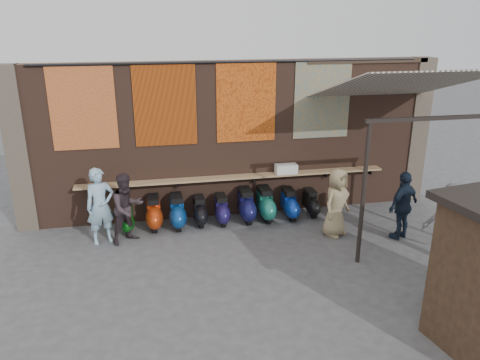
{
  "coord_description": "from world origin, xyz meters",
  "views": [
    {
      "loc": [
        -2.17,
        -8.88,
        4.96
      ],
      "look_at": [
        -0.12,
        1.2,
        1.41
      ],
      "focal_mm": 35.0,
      "sensor_mm": 36.0,
      "label": 1
    }
  ],
  "objects_px": {
    "shelf_box": "(286,169)",
    "scooter_stool_3": "(200,211)",
    "scooter_stool_2": "(177,212)",
    "shopper_navy": "(403,205)",
    "diner_left": "(100,206)",
    "scooter_stool_5": "(246,206)",
    "shopper_tan": "(336,202)",
    "scooter_stool_7": "(289,204)",
    "scooter_stool_6": "(265,204)",
    "scooter_stool_4": "(222,210)",
    "scooter_stool_1": "(154,213)",
    "scooter_stool_8": "(311,203)",
    "diner_right": "(127,208)",
    "shopper_grey": "(450,222)",
    "scooter_stool_0": "(127,218)"
  },
  "relations": [
    {
      "from": "scooter_stool_7",
      "to": "scooter_stool_8",
      "type": "xyz_separation_m",
      "value": [
        0.6,
        0.05,
        -0.04
      ]
    },
    {
      "from": "scooter_stool_7",
      "to": "shopper_tan",
      "type": "distance_m",
      "value": 1.51
    },
    {
      "from": "scooter_stool_6",
      "to": "diner_right",
      "type": "distance_m",
      "value": 3.53
    },
    {
      "from": "scooter_stool_1",
      "to": "diner_right",
      "type": "xyz_separation_m",
      "value": [
        -0.6,
        -0.62,
        0.43
      ]
    },
    {
      "from": "shopper_navy",
      "to": "shopper_grey",
      "type": "distance_m",
      "value": 1.2
    },
    {
      "from": "scooter_stool_3",
      "to": "scooter_stool_5",
      "type": "distance_m",
      "value": 1.2
    },
    {
      "from": "shelf_box",
      "to": "scooter_stool_2",
      "type": "height_order",
      "value": "shelf_box"
    },
    {
      "from": "scooter_stool_7",
      "to": "diner_right",
      "type": "height_order",
      "value": "diner_right"
    },
    {
      "from": "scooter_stool_3",
      "to": "shopper_navy",
      "type": "height_order",
      "value": "shopper_navy"
    },
    {
      "from": "scooter_stool_8",
      "to": "diner_right",
      "type": "bearing_deg",
      "value": -172.36
    },
    {
      "from": "scooter_stool_8",
      "to": "shopper_grey",
      "type": "bearing_deg",
      "value": -53.6
    },
    {
      "from": "diner_right",
      "to": "scooter_stool_6",
      "type": "bearing_deg",
      "value": -21.96
    },
    {
      "from": "scooter_stool_5",
      "to": "diner_left",
      "type": "bearing_deg",
      "value": -171.57
    },
    {
      "from": "scooter_stool_1",
      "to": "scooter_stool_8",
      "type": "height_order",
      "value": "scooter_stool_1"
    },
    {
      "from": "shopper_navy",
      "to": "scooter_stool_6",
      "type": "bearing_deg",
      "value": -55.72
    },
    {
      "from": "shelf_box",
      "to": "scooter_stool_6",
      "type": "height_order",
      "value": "shelf_box"
    },
    {
      "from": "scooter_stool_0",
      "to": "scooter_stool_6",
      "type": "height_order",
      "value": "scooter_stool_6"
    },
    {
      "from": "diner_left",
      "to": "scooter_stool_8",
      "type": "bearing_deg",
      "value": -13.6
    },
    {
      "from": "scooter_stool_1",
      "to": "scooter_stool_2",
      "type": "bearing_deg",
      "value": -5.34
    },
    {
      "from": "shelf_box",
      "to": "scooter_stool_7",
      "type": "height_order",
      "value": "shelf_box"
    },
    {
      "from": "diner_left",
      "to": "scooter_stool_7",
      "type": "bearing_deg",
      "value": -13.41
    },
    {
      "from": "scooter_stool_6",
      "to": "scooter_stool_1",
      "type": "bearing_deg",
      "value": 179.73
    },
    {
      "from": "scooter_stool_7",
      "to": "shopper_grey",
      "type": "height_order",
      "value": "shopper_grey"
    },
    {
      "from": "scooter_stool_6",
      "to": "diner_left",
      "type": "distance_m",
      "value": 4.11
    },
    {
      "from": "shopper_grey",
      "to": "scooter_stool_3",
      "type": "bearing_deg",
      "value": 9.77
    },
    {
      "from": "scooter_stool_4",
      "to": "diner_left",
      "type": "relative_size",
      "value": 0.43
    },
    {
      "from": "scooter_stool_7",
      "to": "scooter_stool_8",
      "type": "bearing_deg",
      "value": 4.34
    },
    {
      "from": "scooter_stool_7",
      "to": "diner_right",
      "type": "bearing_deg",
      "value": -171.88
    },
    {
      "from": "scooter_stool_8",
      "to": "shopper_grey",
      "type": "relative_size",
      "value": 0.42
    },
    {
      "from": "scooter_stool_2",
      "to": "scooter_stool_6",
      "type": "bearing_deg",
      "value": 0.99
    },
    {
      "from": "scooter_stool_1",
      "to": "shopper_tan",
      "type": "height_order",
      "value": "shopper_tan"
    },
    {
      "from": "shelf_box",
      "to": "scooter_stool_4",
      "type": "bearing_deg",
      "value": -170.01
    },
    {
      "from": "scooter_stool_5",
      "to": "shopper_tan",
      "type": "relative_size",
      "value": 0.53
    },
    {
      "from": "scooter_stool_5",
      "to": "shopper_grey",
      "type": "bearing_deg",
      "value": -36.26
    },
    {
      "from": "scooter_stool_3",
      "to": "diner_right",
      "type": "xyz_separation_m",
      "value": [
        -1.74,
        -0.63,
        0.48
      ]
    },
    {
      "from": "scooter_stool_3",
      "to": "shopper_navy",
      "type": "bearing_deg",
      "value": -20.67
    },
    {
      "from": "scooter_stool_1",
      "to": "shopper_tan",
      "type": "relative_size",
      "value": 0.51
    },
    {
      "from": "scooter_stool_4",
      "to": "scooter_stool_6",
      "type": "xyz_separation_m",
      "value": [
        1.16,
        0.02,
        0.05
      ]
    },
    {
      "from": "scooter_stool_6",
      "to": "shopper_navy",
      "type": "bearing_deg",
      "value": -30.75
    },
    {
      "from": "diner_left",
      "to": "shelf_box",
      "type": "bearing_deg",
      "value": -9.57
    },
    {
      "from": "scooter_stool_5",
      "to": "scooter_stool_7",
      "type": "bearing_deg",
      "value": -1.42
    },
    {
      "from": "shelf_box",
      "to": "scooter_stool_8",
      "type": "height_order",
      "value": "shelf_box"
    },
    {
      "from": "diner_left",
      "to": "shopper_navy",
      "type": "distance_m",
      "value": 7.03
    },
    {
      "from": "scooter_stool_3",
      "to": "scooter_stool_4",
      "type": "height_order",
      "value": "scooter_stool_4"
    },
    {
      "from": "shelf_box",
      "to": "scooter_stool_7",
      "type": "distance_m",
      "value": 0.92
    },
    {
      "from": "diner_left",
      "to": "diner_right",
      "type": "relative_size",
      "value": 1.08
    },
    {
      "from": "scooter_stool_2",
      "to": "shopper_navy",
      "type": "bearing_deg",
      "value": -17.97
    },
    {
      "from": "scooter_stool_2",
      "to": "diner_right",
      "type": "height_order",
      "value": "diner_right"
    },
    {
      "from": "shelf_box",
      "to": "scooter_stool_3",
      "type": "relative_size",
      "value": 0.75
    },
    {
      "from": "scooter_stool_6",
      "to": "shopper_tan",
      "type": "relative_size",
      "value": 0.52
    }
  ]
}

